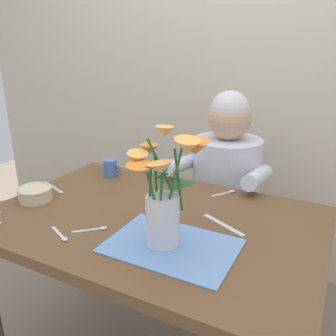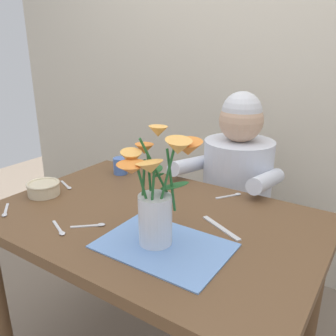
# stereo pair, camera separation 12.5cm
# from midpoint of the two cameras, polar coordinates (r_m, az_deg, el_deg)

# --- Properties ---
(wood_panel_backdrop) EXTENTS (4.00, 0.10, 2.50)m
(wood_panel_backdrop) POSITION_cam_midpoint_polar(r_m,az_deg,el_deg) (2.12, 16.74, 16.24)
(wood_panel_backdrop) COLOR beige
(wood_panel_backdrop) RESTS_ON ground_plane
(dining_table) EXTENTS (1.20, 0.80, 0.74)m
(dining_table) POSITION_cam_midpoint_polar(r_m,az_deg,el_deg) (1.35, 0.21, -11.51)
(dining_table) COLOR brown
(dining_table) RESTS_ON ground_plane
(seated_person) EXTENTS (0.45, 0.47, 1.14)m
(seated_person) POSITION_cam_midpoint_polar(r_m,az_deg,el_deg) (1.85, 12.75, -5.85)
(seated_person) COLOR #4C4C56
(seated_person) RESTS_ON ground_plane
(striped_placemat) EXTENTS (0.40, 0.28, 0.00)m
(striped_placemat) POSITION_cam_midpoint_polar(r_m,az_deg,el_deg) (1.12, 2.60, -12.57)
(striped_placemat) COLOR #6B93D1
(striped_placemat) RESTS_ON dining_table
(flower_vase) EXTENTS (0.25, 0.23, 0.37)m
(flower_vase) POSITION_cam_midpoint_polar(r_m,az_deg,el_deg) (1.06, 1.55, -3.82)
(flower_vase) COLOR silver
(flower_vase) RESTS_ON dining_table
(ceramic_bowl) EXTENTS (0.14, 0.14, 0.06)m
(ceramic_bowl) POSITION_cam_midpoint_polar(r_m,az_deg,el_deg) (1.54, -17.37, -3.15)
(ceramic_bowl) COLOR beige
(ceramic_bowl) RESTS_ON dining_table
(dinner_knife) EXTENTS (0.18, 0.10, 0.00)m
(dinner_knife) POSITION_cam_midpoint_polar(r_m,az_deg,el_deg) (1.24, 11.49, -9.57)
(dinner_knife) COLOR silver
(dinner_knife) RESTS_ON dining_table
(coffee_cup) EXTENTS (0.09, 0.07, 0.08)m
(coffee_cup) POSITION_cam_midpoint_polar(r_m,az_deg,el_deg) (1.71, -5.63, 0.31)
(coffee_cup) COLOR #476BB7
(coffee_cup) RESTS_ON dining_table
(spoon_0) EXTENTS (0.10, 0.09, 0.01)m
(spoon_0) POSITION_cam_midpoint_polar(r_m,az_deg,el_deg) (1.43, -22.63, -6.67)
(spoon_0) COLOR silver
(spoon_0) RESTS_ON dining_table
(spoon_1) EXTENTS (0.10, 0.09, 0.01)m
(spoon_1) POSITION_cam_midpoint_polar(r_m,az_deg,el_deg) (1.25, -9.15, -9.24)
(spoon_1) COLOR silver
(spoon_1) RESTS_ON dining_table
(spoon_2) EXTENTS (0.12, 0.06, 0.01)m
(spoon_2) POSITION_cam_midpoint_polar(r_m,az_deg,el_deg) (1.61, -13.92, -2.92)
(spoon_2) COLOR silver
(spoon_2) RESTS_ON dining_table
(spoon_3) EXTENTS (0.08, 0.11, 0.01)m
(spoon_3) POSITION_cam_midpoint_polar(r_m,az_deg,el_deg) (1.50, 12.80, -4.38)
(spoon_3) COLOR silver
(spoon_3) RESTS_ON dining_table
(spoon_4) EXTENTS (0.11, 0.06, 0.01)m
(spoon_4) POSITION_cam_midpoint_polar(r_m,az_deg,el_deg) (1.24, -14.36, -9.82)
(spoon_4) COLOR silver
(spoon_4) RESTS_ON dining_table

